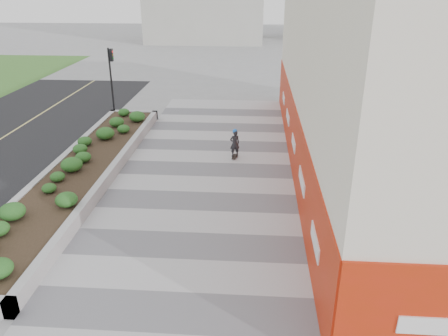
% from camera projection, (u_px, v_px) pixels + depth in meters
% --- Properties ---
extents(ground, '(160.00, 160.00, 0.00)m').
position_uv_depth(ground, '(178.00, 279.00, 13.04)').
color(ground, gray).
rests_on(ground, ground).
extents(walkway, '(8.00, 36.00, 0.01)m').
position_uv_depth(walkway, '(192.00, 227.00, 15.79)').
color(walkway, '#A8A8AD').
rests_on(walkway, ground).
extents(building, '(6.04, 24.08, 8.00)m').
position_uv_depth(building, '(365.00, 84.00, 19.22)').
color(building, silver).
rests_on(building, ground).
extents(planter, '(3.00, 18.00, 0.90)m').
position_uv_depth(planter, '(83.00, 168.00, 19.64)').
color(planter, '#9E9EA0').
rests_on(planter, ground).
extents(traffic_signal_near, '(0.33, 0.28, 4.20)m').
position_uv_depth(traffic_signal_near, '(111.00, 70.00, 28.42)').
color(traffic_signal_near, black).
rests_on(traffic_signal_near, ground).
extents(manhole_cover, '(0.44, 0.44, 0.01)m').
position_uv_depth(manhole_cover, '(205.00, 227.00, 15.75)').
color(manhole_cover, '#595654').
rests_on(manhole_cover, ground).
extents(skateboarder, '(0.58, 0.74, 1.52)m').
position_uv_depth(skateboarder, '(235.00, 143.00, 21.58)').
color(skateboarder, beige).
rests_on(skateboarder, ground).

